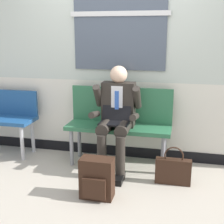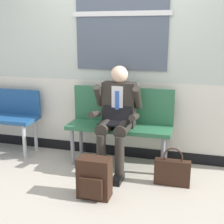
{
  "view_description": "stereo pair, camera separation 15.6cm",
  "coord_description": "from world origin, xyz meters",
  "px_view_note": "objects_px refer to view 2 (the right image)",
  "views": [
    {
      "loc": [
        0.84,
        -3.2,
        1.66
      ],
      "look_at": [
        0.04,
        0.23,
        0.75
      ],
      "focal_mm": 49.58,
      "sensor_mm": 36.0,
      "label": 1
    },
    {
      "loc": [
        0.99,
        -3.16,
        1.66
      ],
      "look_at": [
        0.04,
        0.23,
        0.75
      ],
      "focal_mm": 49.58,
      "sensor_mm": 36.0,
      "label": 2
    }
  ],
  "objects_px": {
    "bench_empty": "(3,114)",
    "backpack": "(94,178)",
    "handbag": "(172,172)",
    "bench_with_person": "(121,119)",
    "person_seated": "(116,116)"
  },
  "relations": [
    {
      "from": "bench_empty",
      "to": "backpack",
      "type": "distance_m",
      "value": 1.94
    },
    {
      "from": "backpack",
      "to": "handbag",
      "type": "bearing_deg",
      "value": 32.96
    },
    {
      "from": "bench_with_person",
      "to": "backpack",
      "type": "height_order",
      "value": "bench_with_person"
    },
    {
      "from": "person_seated",
      "to": "handbag",
      "type": "height_order",
      "value": "person_seated"
    },
    {
      "from": "bench_with_person",
      "to": "handbag",
      "type": "distance_m",
      "value": 0.94
    },
    {
      "from": "bench_empty",
      "to": "handbag",
      "type": "height_order",
      "value": "bench_empty"
    },
    {
      "from": "handbag",
      "to": "backpack",
      "type": "bearing_deg",
      "value": -147.04
    },
    {
      "from": "bench_with_person",
      "to": "backpack",
      "type": "bearing_deg",
      "value": -92.47
    },
    {
      "from": "backpack",
      "to": "handbag",
      "type": "relative_size",
      "value": 0.97
    },
    {
      "from": "handbag",
      "to": "bench_empty",
      "type": "bearing_deg",
      "value": 169.82
    },
    {
      "from": "bench_empty",
      "to": "handbag",
      "type": "relative_size",
      "value": 2.36
    },
    {
      "from": "bench_empty",
      "to": "person_seated",
      "type": "height_order",
      "value": "person_seated"
    },
    {
      "from": "bench_empty",
      "to": "backpack",
      "type": "xyz_separation_m",
      "value": [
        1.67,
        -0.92,
        -0.33
      ]
    },
    {
      "from": "bench_empty",
      "to": "backpack",
      "type": "height_order",
      "value": "bench_empty"
    },
    {
      "from": "bench_empty",
      "to": "person_seated",
      "type": "bearing_deg",
      "value": -6.43
    }
  ]
}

